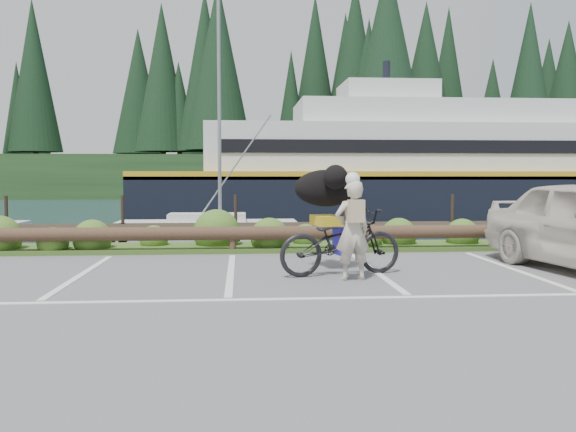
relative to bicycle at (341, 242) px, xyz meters
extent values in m
plane|color=#555457|center=(-1.91, -1.58, -0.58)|extent=(72.00, 72.00, 0.00)
plane|color=#1B3040|center=(-1.91, 46.42, -1.78)|extent=(160.00, 160.00, 0.00)
cube|color=#3D5B21|center=(-1.91, 3.72, -0.53)|extent=(34.00, 1.60, 0.10)
imported|color=black|center=(0.00, 0.00, 0.00)|extent=(2.33, 1.23, 1.16)
imported|color=#BEB5A1|center=(0.11, -0.50, 0.25)|extent=(0.68, 0.52, 1.66)
ellipsoid|color=black|center=(-0.15, 0.69, 0.92)|extent=(0.82, 1.27, 0.68)
camera|label=1|loc=(-1.73, -10.42, 1.19)|focal=38.00mm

